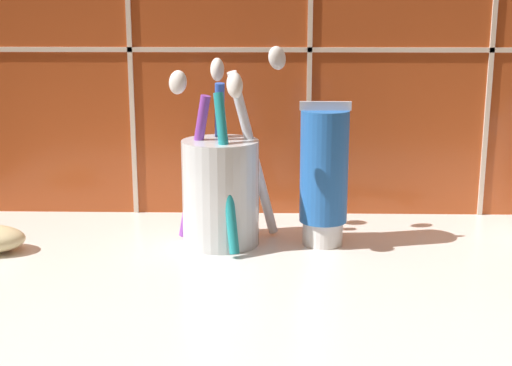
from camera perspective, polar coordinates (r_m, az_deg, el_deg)
sink_counter at (r=60.74cm, az=3.08°, el=-7.86°), size 73.79×35.77×2.00cm
toothbrush_cup at (r=65.72cm, az=-2.80°, el=-0.25°), size 11.49×10.53×18.30cm
toothpaste_tube at (r=65.40cm, az=5.46°, el=0.62°), size 4.62×4.40×13.36cm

